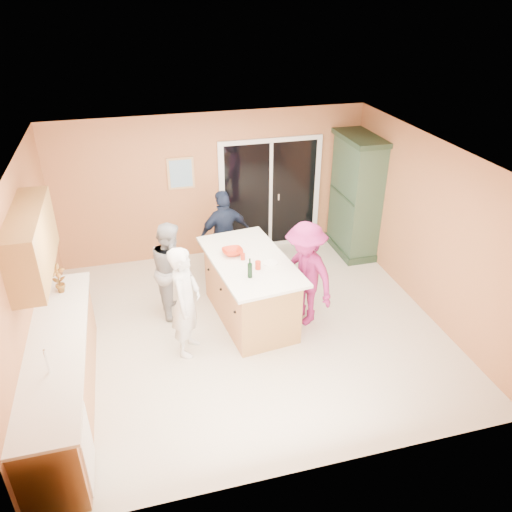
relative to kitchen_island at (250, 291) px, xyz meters
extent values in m
plane|color=beige|center=(-0.11, -0.28, -0.47)|extent=(5.50, 5.50, 0.00)
cube|color=white|center=(-0.11, -0.28, 2.13)|extent=(5.50, 5.00, 0.10)
cube|color=tan|center=(-0.11, 2.22, 0.83)|extent=(5.50, 0.10, 2.60)
cube|color=tan|center=(-0.11, -2.78, 0.83)|extent=(5.50, 0.10, 2.60)
cube|color=tan|center=(-2.86, -0.28, 0.83)|extent=(0.10, 5.00, 2.60)
cube|color=tan|center=(2.64, -0.28, 0.83)|extent=(0.10, 5.00, 2.60)
cube|color=#B87847|center=(-2.56, -1.18, -0.02)|extent=(0.60, 3.00, 0.90)
cube|color=white|center=(-2.55, -2.28, -0.07)|extent=(0.62, 0.60, 0.72)
cube|color=silver|center=(-2.54, -1.18, 0.45)|extent=(0.65, 3.05, 0.04)
cylinder|color=silver|center=(-2.56, -1.68, 0.62)|extent=(0.02, 0.02, 0.30)
cube|color=#B87847|center=(-2.68, -0.48, 1.40)|extent=(0.35, 1.60, 0.75)
cube|color=white|center=(0.94, 2.19, 0.58)|extent=(1.90, 0.05, 2.10)
cube|color=black|center=(0.94, 2.17, 0.58)|extent=(1.70, 0.03, 1.94)
cube|color=white|center=(0.94, 2.17, 0.58)|extent=(0.06, 0.04, 1.94)
cube|color=silver|center=(1.09, 2.16, 0.53)|extent=(0.02, 0.03, 0.12)
cube|color=tan|center=(-0.66, 2.20, 1.13)|extent=(0.46, 0.03, 0.56)
cube|color=teal|center=(-0.66, 2.19, 1.13)|extent=(0.38, 0.02, 0.48)
cube|color=#B87847|center=(0.00, 0.00, 0.01)|extent=(1.07, 1.79, 0.96)
cube|color=silver|center=(0.00, 0.00, 0.51)|extent=(1.26, 2.03, 0.04)
cube|color=black|center=(0.00, 0.00, -0.42)|extent=(0.97, 1.70, 0.11)
cube|color=#213624|center=(2.38, 1.62, -0.41)|extent=(0.61, 1.15, 0.13)
cube|color=#37523E|center=(2.38, 1.62, 0.61)|extent=(0.54, 1.09, 2.04)
cube|color=#213624|center=(2.38, 1.62, 1.68)|extent=(0.63, 1.20, 0.09)
imported|color=white|center=(-1.00, -0.52, 0.32)|extent=(0.59, 0.69, 1.59)
imported|color=#AAAAAD|center=(-1.08, 0.47, 0.27)|extent=(0.60, 0.75, 1.48)
imported|color=#182035|center=(-0.11, 1.27, 0.31)|extent=(0.98, 0.57, 1.57)
imported|color=#932064|center=(0.75, -0.27, 0.33)|extent=(0.99, 1.19, 1.60)
imported|color=#AF2913|center=(-0.20, 0.21, 0.57)|extent=(0.31, 0.31, 0.07)
imported|color=red|center=(-2.56, -0.10, 0.66)|extent=(0.22, 0.16, 0.40)
cylinder|color=#AF2913|center=(-0.10, 0.01, 0.58)|extent=(0.08, 0.08, 0.09)
cylinder|color=#AF2913|center=(0.04, -0.30, 0.59)|extent=(0.10, 0.10, 0.12)
cylinder|color=black|center=(-0.12, -0.48, 0.64)|extent=(0.07, 0.07, 0.21)
cylinder|color=black|center=(-0.12, -0.48, 0.78)|extent=(0.02, 0.02, 0.08)
cylinder|color=white|center=(0.25, -0.20, 0.54)|extent=(0.24, 0.24, 0.01)
camera|label=1|loc=(-1.50, -6.01, 4.00)|focal=35.00mm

